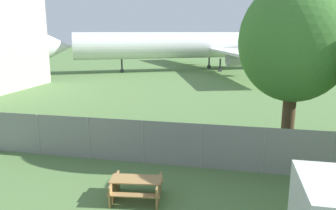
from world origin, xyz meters
name	(u,v)px	position (x,y,z in m)	size (l,w,h in m)	color
perimeter_fence	(143,142)	(0.00, 10.18, 0.98)	(56.07, 0.07, 1.95)	gray
airplane	(206,45)	(-0.85, 46.74, 3.71)	(42.69, 35.71, 11.22)	white
picnic_bench_near_cabin	(136,186)	(0.67, 7.05, 0.47)	(1.92, 1.62, 0.76)	#A37A47
tree_behind_benches	(295,42)	(6.24, 12.19, 5.25)	(4.76, 4.76, 7.90)	#4C3823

